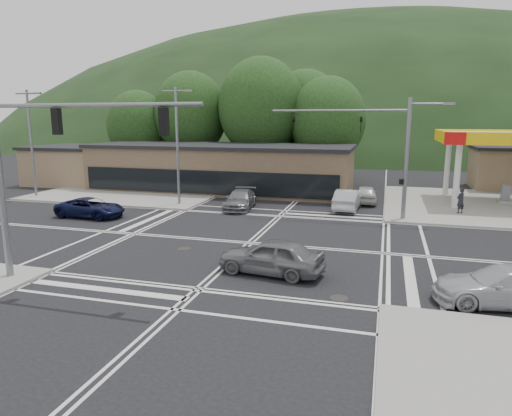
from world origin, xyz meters
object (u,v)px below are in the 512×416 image
(car_silver_east, at_px, (506,286))
(car_grey_center, at_px, (271,256))
(car_queue_a, at_px, (348,199))
(car_northbound, at_px, (240,200))
(pedestrian, at_px, (461,201))
(car_blue_west, at_px, (90,208))
(car_queue_b, at_px, (366,194))

(car_silver_east, bearing_deg, car_grey_center, -104.11)
(car_grey_center, relative_size, car_silver_east, 0.91)
(car_queue_a, relative_size, car_northbound, 0.98)
(car_grey_center, relative_size, pedestrian, 2.60)
(car_queue_a, relative_size, pedestrian, 2.63)
(car_northbound, height_order, pedestrian, pedestrian)
(car_grey_center, bearing_deg, pedestrian, 154.67)
(car_silver_east, bearing_deg, car_blue_west, -118.13)
(car_silver_east, distance_m, pedestrian, 16.50)
(car_northbound, bearing_deg, car_grey_center, -73.46)
(car_queue_a, height_order, car_queue_b, car_queue_a)
(car_silver_east, relative_size, car_northbound, 1.06)
(pedestrian, bearing_deg, car_queue_b, -65.40)
(car_blue_west, relative_size, car_northbound, 0.99)
(car_blue_west, height_order, pedestrian, pedestrian)
(car_queue_b, height_order, car_northbound, car_queue_b)
(pedestrian, bearing_deg, car_silver_east, 46.77)
(car_grey_center, height_order, car_queue_a, car_grey_center)
(car_blue_west, relative_size, car_queue_b, 1.14)
(car_silver_east, height_order, car_northbound, car_silver_east)
(car_blue_west, distance_m, car_grey_center, 16.76)
(car_grey_center, height_order, car_queue_b, car_grey_center)
(car_grey_center, height_order, car_silver_east, car_grey_center)
(car_queue_b, bearing_deg, car_silver_east, 103.72)
(car_queue_a, bearing_deg, car_queue_b, -107.02)
(car_queue_b, bearing_deg, car_blue_west, 27.61)
(car_queue_b, relative_size, car_northbound, 0.87)
(car_grey_center, xyz_separation_m, car_queue_a, (2.02, 15.34, -0.02))
(car_queue_a, bearing_deg, car_silver_east, 116.35)
(car_queue_a, distance_m, pedestrian, 7.75)
(car_grey_center, relative_size, car_queue_a, 0.99)
(car_grey_center, bearing_deg, car_northbound, -149.88)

